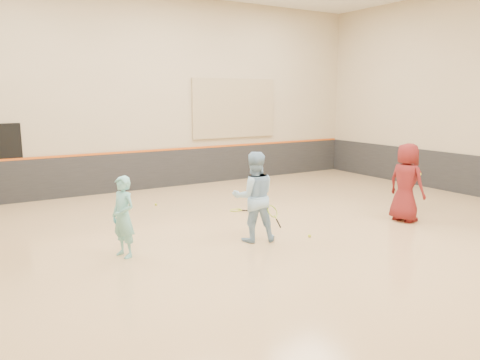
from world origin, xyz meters
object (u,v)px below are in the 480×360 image
instructor (254,197)px  young_man (406,182)px  spare_racket (236,209)px  girl (123,217)px

instructor → young_man: 3.93m
young_man → spare_racket: (-2.93, 2.91, -0.87)m
instructor → young_man: (3.89, -0.57, 0.01)m
young_man → spare_racket: young_man is taller
girl → young_man: (6.45, -1.01, 0.17)m
girl → instructor: bearing=61.8°
girl → spare_racket: (3.53, 1.91, -0.70)m
young_man → girl: bearing=76.4°
spare_racket → instructor: bearing=-112.4°
spare_racket → girl: bearing=-151.6°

